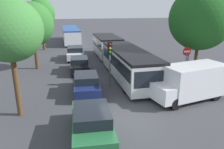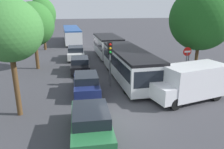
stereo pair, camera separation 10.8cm
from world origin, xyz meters
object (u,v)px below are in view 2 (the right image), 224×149
object	(u,v)px
city_bus_rear	(72,34)
queued_car_navy	(86,83)
queued_car_white	(76,53)
tree_left_far	(42,15)
no_entry_sign	(186,59)
direction_sign_post	(190,48)
queued_car_green	(91,122)
queued_car_black	(80,64)
tree_right_near	(201,19)
articulated_bus	(118,54)
tree_left_mid	(33,25)
white_van	(191,82)
tree_left_near	(7,32)
traffic_light	(110,54)

from	to	relation	value
city_bus_rear	queued_car_navy	size ratio (longest dim) A/B	2.75
queued_car_white	tree_left_far	xyz separation A→B (m)	(-3.98, 6.60, 3.98)
no_entry_sign	queued_car_white	bearing A→B (deg)	-139.76
direction_sign_post	queued_car_green	bearing A→B (deg)	39.60
queued_car_black	tree_left_far	bearing A→B (deg)	21.97
direction_sign_post	tree_right_near	xyz separation A→B (m)	(0.74, 0.01, 2.33)
direction_sign_post	queued_car_black	bearing A→B (deg)	-20.83
tree_left_far	tree_right_near	world-z (taller)	tree_right_near
city_bus_rear	tree_right_near	xyz separation A→B (m)	(9.79, -21.63, 3.50)
articulated_bus	tree_left_mid	size ratio (longest dim) A/B	2.66
white_van	articulated_bus	bearing A→B (deg)	-83.40
city_bus_rear	white_van	size ratio (longest dim) A/B	2.13
city_bus_rear	queued_car_black	size ratio (longest dim) A/B	2.82
city_bus_rear	queued_car_green	distance (m)	28.94
queued_car_black	direction_sign_post	distance (m)	9.80
queued_car_black	tree_right_near	bearing A→B (deg)	-107.47
city_bus_rear	tree_left_near	world-z (taller)	tree_left_near
articulated_bus	queued_car_green	distance (m)	12.10
city_bus_rear	tree_left_mid	size ratio (longest dim) A/B	1.79
queued_car_green	queued_car_navy	distance (m)	5.50
tree_right_near	queued_car_black	bearing A→B (deg)	159.69
tree_left_far	direction_sign_post	bearing A→B (deg)	-49.77
traffic_light	no_entry_sign	distance (m)	6.20
queued_car_green	tree_left_far	bearing A→B (deg)	12.49
queued_car_green	queued_car_black	xyz separation A→B (m)	(0.24, 10.88, -0.04)
city_bus_rear	traffic_light	distance (m)	22.54
articulated_bus	queued_car_black	world-z (taller)	articulated_bus
white_van	no_entry_sign	size ratio (longest dim) A/B	1.88
queued_car_black	direction_sign_post	bearing A→B (deg)	-109.06
tree_left_near	tree_left_mid	size ratio (longest dim) A/B	1.01
queued_car_navy	no_entry_sign	size ratio (longest dim) A/B	1.46
articulated_bus	traffic_light	distance (m)	5.30
queued_car_black	tree_left_near	world-z (taller)	tree_left_near
articulated_bus	tree_right_near	xyz separation A→B (m)	(5.87, -4.08, 3.46)
articulated_bus	tree_left_near	size ratio (longest dim) A/B	2.64
queued_car_white	articulated_bus	bearing A→B (deg)	-137.42
queued_car_white	direction_sign_post	distance (m)	12.74
queued_car_navy	tree_right_near	distance (m)	10.62
queued_car_navy	tree_left_far	distance (m)	18.14
queued_car_black	tree_right_near	distance (m)	11.13
queued_car_black	queued_car_white	xyz separation A→B (m)	(-0.11, 5.20, 0.06)
queued_car_black	white_van	distance (m)	10.35
city_bus_rear	queued_car_black	world-z (taller)	city_bus_rear
articulated_bus	traffic_light	world-z (taller)	traffic_light
articulated_bus	tree_left_far	size ratio (longest dim) A/B	2.40
city_bus_rear	direction_sign_post	distance (m)	23.49
articulated_bus	queued_car_white	bearing A→B (deg)	-140.87
queued_car_green	direction_sign_post	bearing A→B (deg)	-48.63
queued_car_black	tree_left_mid	distance (m)	5.70
queued_car_green	tree_right_near	size ratio (longest dim) A/B	0.57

